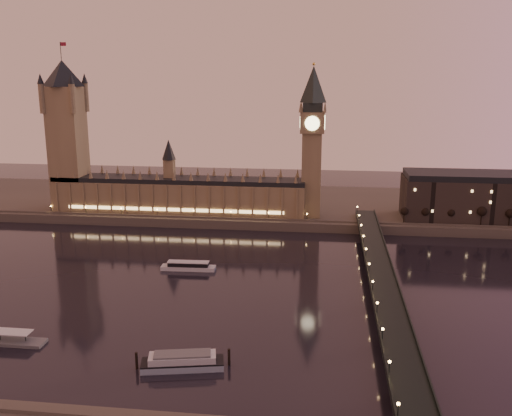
{
  "coord_description": "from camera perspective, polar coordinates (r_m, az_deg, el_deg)",
  "views": [
    {
      "loc": [
        64.11,
        -265.78,
        104.22
      ],
      "look_at": [
        26.46,
        35.0,
        31.45
      ],
      "focal_mm": 40.0,
      "sensor_mm": 36.0,
      "label": 1
    }
  ],
  "objects": [
    {
      "name": "moored_barge",
      "position": [
        213.92,
        -7.36,
        -14.97
      ],
      "size": [
        33.51,
        14.24,
        6.27
      ],
      "rotation": [
        0.0,
        0.0,
        0.21
      ],
      "color": "#8FA3B6",
      "rests_on": "ground"
    },
    {
      "name": "bare_tree_2",
      "position": [
        394.42,
        19.21,
        -0.43
      ],
      "size": [
        5.54,
        5.54,
        11.27
      ],
      "color": "black",
      "rests_on": "ground"
    },
    {
      "name": "westminster_bridge",
      "position": [
        284.85,
        12.32,
        -7.1
      ],
      "size": [
        13.2,
        260.0,
        15.3
      ],
      "color": "black",
      "rests_on": "ground"
    },
    {
      "name": "bare_tree_1",
      "position": [
        391.24,
        16.85,
        -0.36
      ],
      "size": [
        5.54,
        5.54,
        11.27
      ],
      "color": "black",
      "rests_on": "ground"
    },
    {
      "name": "bare_tree_0",
      "position": [
        388.74,
        14.46,
        -0.3
      ],
      "size": [
        5.54,
        5.54,
        11.27
      ],
      "color": "black",
      "rests_on": "ground"
    },
    {
      "name": "bare_tree_4",
      "position": [
        402.71,
        23.8,
        -0.56
      ],
      "size": [
        5.54,
        5.54,
        11.27
      ],
      "color": "black",
      "rests_on": "ground"
    },
    {
      "name": "bare_tree_3",
      "position": [
        398.25,
        21.53,
        -0.5
      ],
      "size": [
        5.54,
        5.54,
        11.27
      ],
      "color": "black",
      "rests_on": "ground"
    },
    {
      "name": "big_ben",
      "position": [
        388.99,
        5.65,
        7.49
      ],
      "size": [
        17.68,
        17.68,
        104.0
      ],
      "color": "brown",
      "rests_on": "ground"
    },
    {
      "name": "far_embankment",
      "position": [
        443.83,
        2.54,
        0.3
      ],
      "size": [
        560.0,
        130.0,
        6.0
      ],
      "primitive_type": "cube",
      "color": "#423D35",
      "rests_on": "ground"
    },
    {
      "name": "cruise_boat_a",
      "position": [
        310.7,
        -6.78,
        -5.8
      ],
      "size": [
        29.55,
        7.56,
        4.69
      ],
      "rotation": [
        0.0,
        0.0,
        0.04
      ],
      "color": "silver",
      "rests_on": "ground"
    },
    {
      "name": "ground",
      "position": [
        292.6,
        -6.05,
        -7.45
      ],
      "size": [
        700.0,
        700.0,
        0.0
      ],
      "primitive_type": "plane",
      "color": "black",
      "rests_on": "ground"
    },
    {
      "name": "palace_of_westminster",
      "position": [
        408.98,
        -7.79,
        1.73
      ],
      "size": [
        180.0,
        26.62,
        52.0
      ],
      "color": "brown",
      "rests_on": "ground"
    },
    {
      "name": "victoria_tower",
      "position": [
        430.09,
        -18.42,
        7.69
      ],
      "size": [
        31.68,
        31.68,
        118.0
      ],
      "color": "brown",
      "rests_on": "ground"
    }
  ]
}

